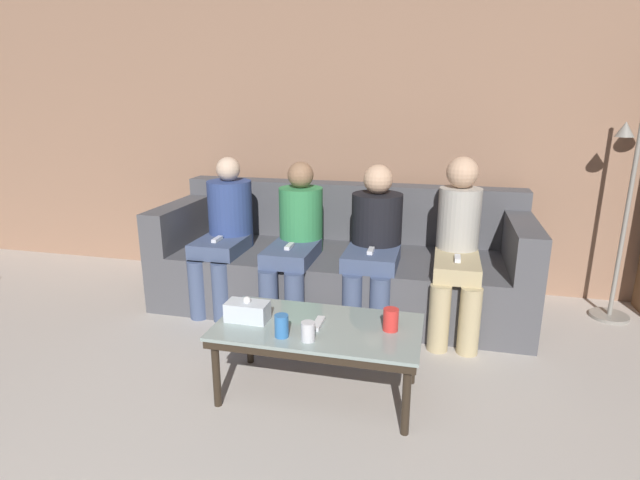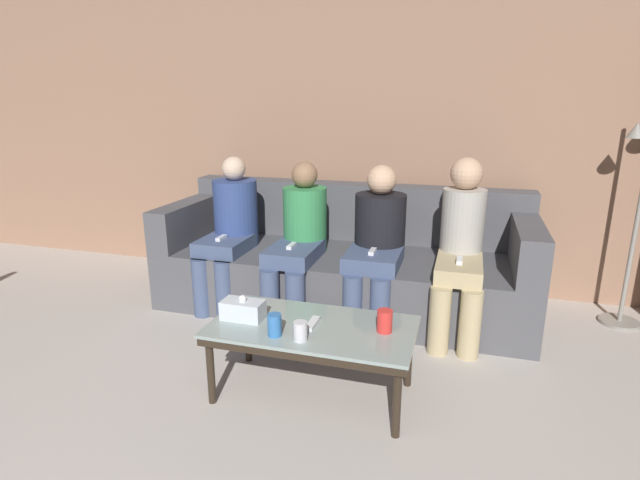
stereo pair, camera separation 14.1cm
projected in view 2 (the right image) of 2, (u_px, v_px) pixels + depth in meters
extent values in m
cube|color=#9E755B|center=(363.00, 126.00, 4.01)|extent=(12.00, 0.06, 2.60)
cube|color=#515156|center=(343.00, 279.00, 3.74)|extent=(2.68, 0.98, 0.43)
cube|color=#515156|center=(355.00, 211.00, 3.98)|extent=(2.68, 0.20, 0.44)
cube|color=#515156|center=(191.00, 220.00, 3.98)|extent=(0.18, 0.98, 0.31)
cube|color=#515156|center=(527.00, 245.00, 3.30)|extent=(0.18, 0.98, 0.31)
cube|color=#8C9E99|center=(313.00, 327.00, 2.56)|extent=(1.05, 0.55, 0.02)
cube|color=#2D2319|center=(313.00, 332.00, 2.56)|extent=(1.03, 0.54, 0.04)
cylinder|color=#2D2319|center=(211.00, 373.00, 2.54)|extent=(0.04, 0.04, 0.34)
cylinder|color=#2D2319|center=(397.00, 404.00, 2.28)|extent=(0.04, 0.04, 0.34)
cylinder|color=#2D2319|center=(248.00, 334.00, 2.95)|extent=(0.04, 0.04, 0.34)
cylinder|color=#2D2319|center=(409.00, 357.00, 2.69)|extent=(0.04, 0.04, 0.34)
cylinder|color=#3372BF|center=(275.00, 325.00, 2.43)|extent=(0.07, 0.07, 0.11)
cylinder|color=silver|center=(300.00, 331.00, 2.38)|extent=(0.07, 0.07, 0.09)
cylinder|color=red|center=(385.00, 321.00, 2.47)|extent=(0.08, 0.08, 0.11)
cube|color=silver|center=(243.00, 310.00, 2.62)|extent=(0.22, 0.12, 0.10)
sphere|color=white|center=(243.00, 299.00, 2.60)|extent=(0.04, 0.04, 0.04)
cube|color=white|center=(313.00, 323.00, 2.55)|extent=(0.04, 0.15, 0.02)
cylinder|color=gray|center=(619.00, 322.00, 3.48)|extent=(0.26, 0.26, 0.02)
cylinder|color=gray|center=(638.00, 214.00, 3.27)|extent=(0.03, 0.03, 1.57)
cone|color=gray|center=(637.00, 130.00, 3.18)|extent=(0.12, 0.12, 0.10)
cylinder|color=#47567A|center=(202.00, 287.00, 3.56)|extent=(0.13, 0.13, 0.43)
cylinder|color=#47567A|center=(225.00, 290.00, 3.52)|extent=(0.13, 0.13, 0.43)
cube|color=#47567A|center=(225.00, 245.00, 3.66)|extent=(0.33, 0.41, 0.10)
cylinder|color=#334784|center=(236.00, 213.00, 3.80)|extent=(0.33, 0.33, 0.50)
sphere|color=beige|center=(234.00, 168.00, 3.70)|extent=(0.18, 0.18, 0.18)
cube|color=white|center=(221.00, 238.00, 3.60)|extent=(0.04, 0.12, 0.02)
cylinder|color=#47567A|center=(270.00, 300.00, 3.34)|extent=(0.13, 0.13, 0.43)
cylinder|color=#47567A|center=(295.00, 303.00, 3.29)|extent=(0.13, 0.13, 0.43)
cube|color=#47567A|center=(294.00, 253.00, 3.47)|extent=(0.32, 0.49, 0.10)
cylinder|color=#388E51|center=(305.00, 219.00, 3.65)|extent=(0.32, 0.32, 0.47)
sphere|color=#997051|center=(305.00, 175.00, 3.56)|extent=(0.19, 0.19, 0.19)
cube|color=white|center=(292.00, 246.00, 3.41)|extent=(0.04, 0.12, 0.02)
cylinder|color=#47567A|center=(352.00, 307.00, 3.24)|extent=(0.13, 0.13, 0.43)
cylinder|color=#47567A|center=(380.00, 310.00, 3.19)|extent=(0.13, 0.13, 0.43)
cube|color=#47567A|center=(373.00, 259.00, 3.34)|extent=(0.35, 0.44, 0.10)
cylinder|color=black|center=(380.00, 226.00, 3.50)|extent=(0.35, 0.35, 0.45)
sphere|color=#DBAD89|center=(382.00, 180.00, 3.41)|extent=(0.20, 0.20, 0.20)
cube|color=white|center=(373.00, 251.00, 3.28)|extent=(0.04, 0.12, 0.02)
cylinder|color=tan|center=(439.00, 320.00, 3.04)|extent=(0.13, 0.13, 0.43)
cylinder|color=tan|center=(470.00, 324.00, 2.99)|extent=(0.13, 0.13, 0.43)
cube|color=tan|center=(459.00, 268.00, 3.17)|extent=(0.28, 0.49, 0.10)
cylinder|color=#B7B2A8|center=(462.00, 227.00, 3.34)|extent=(0.28, 0.28, 0.51)
sphere|color=#DBAD89|center=(467.00, 173.00, 3.24)|extent=(0.21, 0.21, 0.21)
cube|color=white|center=(459.00, 260.00, 3.10)|extent=(0.04, 0.12, 0.02)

